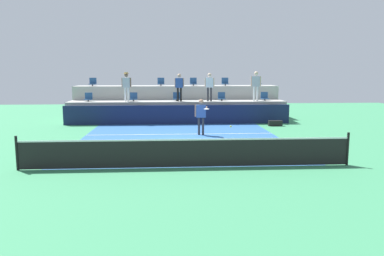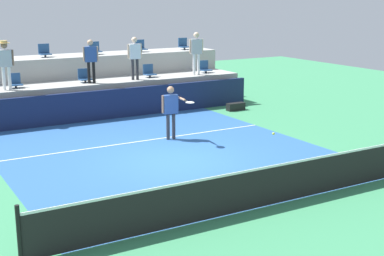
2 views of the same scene
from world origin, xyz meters
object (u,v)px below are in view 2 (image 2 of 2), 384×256
at_px(stadium_chair_lower_left, 15,82).
at_px(stadium_chair_lower_right, 149,72).
at_px(stadium_chair_upper_far_right, 184,45).
at_px(spectator_in_grey, 91,57).
at_px(spectator_leaning_on_rail, 135,54).
at_px(spectator_with_hat, 5,60).
at_px(spectator_in_white, 196,49).
at_px(tennis_player, 171,107).
at_px(tennis_ball, 273,134).
at_px(stadium_chair_lower_center, 84,77).
at_px(stadium_chair_upper_mid_left, 45,52).
at_px(equipment_bag, 236,107).
at_px(stadium_chair_lower_far_right, 205,68).
at_px(stadium_chair_upper_mid_right, 95,49).
at_px(stadium_chair_upper_right, 140,47).

height_order(stadium_chair_lower_left, stadium_chair_lower_right, same).
relative_size(stadium_chair_upper_far_right, spectator_in_grey, 0.32).
bearing_deg(stadium_chair_lower_right, spectator_leaning_on_rail, -154.11).
distance_m(spectator_with_hat, spectator_in_white, 7.70).
bearing_deg(stadium_chair_upper_far_right, tennis_player, -122.09).
xyz_separation_m(tennis_player, tennis_ball, (0.71, -4.25, -0.03)).
distance_m(spectator_with_hat, spectator_in_grey, 3.11).
bearing_deg(tennis_ball, stadium_chair_lower_center, 100.56).
relative_size(stadium_chair_upper_far_right, spectator_leaning_on_rail, 0.31).
bearing_deg(stadium_chair_upper_mid_left, stadium_chair_lower_left, -131.98).
bearing_deg(equipment_bag, stadium_chair_upper_far_right, 91.05).
bearing_deg(stadium_chair_lower_far_right, tennis_ball, -111.34).
bearing_deg(stadium_chair_lower_left, spectator_in_white, -2.99).
bearing_deg(spectator_leaning_on_rail, spectator_in_white, -0.00).
height_order(stadium_chair_lower_far_right, stadium_chair_upper_mid_right, stadium_chair_upper_mid_right).
height_order(stadium_chair_lower_center, stadium_chair_upper_mid_left, stadium_chair_upper_mid_left).
height_order(stadium_chair_lower_left, tennis_ball, stadium_chair_lower_left).
xyz_separation_m(spectator_in_grey, spectator_in_white, (4.60, -0.00, 0.09)).
bearing_deg(stadium_chair_lower_far_right, spectator_in_white, -149.63).
xyz_separation_m(stadium_chair_upper_mid_left, stadium_chair_upper_far_right, (6.35, 0.00, 0.00)).
xyz_separation_m(tennis_player, spectator_leaning_on_rail, (0.91, 4.72, 1.20)).
bearing_deg(tennis_ball, equipment_bag, 62.27).
xyz_separation_m(stadium_chair_upper_mid_right, tennis_player, (-0.09, -6.91, -1.26)).
height_order(spectator_leaning_on_rail, equipment_bag, spectator_leaning_on_rail).
distance_m(stadium_chair_upper_right, tennis_ball, 11.33).
relative_size(stadium_chair_upper_mid_right, spectator_in_white, 0.29).
xyz_separation_m(stadium_chair_lower_left, stadium_chair_upper_right, (5.81, 1.80, 0.85)).
xyz_separation_m(stadium_chair_upper_mid_right, equipment_bag, (4.31, -4.12, -2.16)).
bearing_deg(tennis_player, stadium_chair_upper_right, 72.49).
distance_m(stadium_chair_lower_far_right, stadium_chair_upper_far_right, 1.99).
height_order(stadium_chair_lower_left, equipment_bag, stadium_chair_lower_left).
bearing_deg(stadium_chair_upper_far_right, stadium_chair_upper_right, 180.00).
xyz_separation_m(stadium_chair_lower_left, equipment_bag, (8.04, -2.32, -1.31)).
relative_size(stadium_chair_lower_far_right, stadium_chair_upper_mid_left, 1.00).
bearing_deg(stadium_chair_lower_right, equipment_bag, -40.59).
xyz_separation_m(stadium_chair_upper_far_right, spectator_in_white, (-0.62, -2.18, 0.01)).
bearing_deg(spectator_leaning_on_rail, tennis_player, -100.91).
bearing_deg(stadium_chair_upper_mid_right, tennis_ball, -86.86).
bearing_deg(stadium_chair_upper_mid_right, spectator_with_hat, -151.90).
distance_m(stadium_chair_lower_center, spectator_in_grey, 0.87).
bearing_deg(stadium_chair_lower_far_right, stadium_chair_upper_right, 140.49).
relative_size(stadium_chair_lower_left, spectator_with_hat, 0.30).
xyz_separation_m(stadium_chair_lower_right, tennis_ball, (-0.99, -9.35, -0.44)).
bearing_deg(spectator_leaning_on_rail, stadium_chair_lower_far_right, 6.34).
bearing_deg(stadium_chair_upper_mid_right, stadium_chair_upper_mid_left, 180.00).
relative_size(stadium_chair_lower_far_right, stadium_chair_upper_right, 1.00).
height_order(stadium_chair_upper_right, equipment_bag, stadium_chair_upper_right).
distance_m(stadium_chair_lower_center, spectator_in_white, 4.84).
xyz_separation_m(stadium_chair_lower_right, tennis_player, (-1.70, -5.11, -0.41)).
bearing_deg(stadium_chair_lower_left, spectator_with_hat, -133.17).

